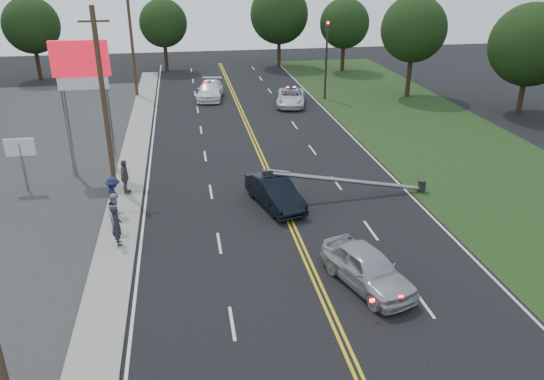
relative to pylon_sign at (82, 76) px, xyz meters
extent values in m
plane|color=black|center=(10.50, -14.00, -6.00)|extent=(120.00, 120.00, 0.00)
cube|color=gray|center=(2.10, -4.00, -5.94)|extent=(1.80, 70.00, 0.12)
cube|color=black|center=(24.00, -4.00, -5.99)|extent=(12.00, 80.00, 0.01)
cube|color=gold|center=(10.50, -4.00, -5.99)|extent=(0.36, 80.00, 0.00)
cylinder|color=gray|center=(-1.20, 0.00, -2.50)|extent=(0.24, 0.24, 7.00)
cylinder|color=gray|center=(1.20, 0.00, -2.50)|extent=(0.24, 0.24, 7.00)
cube|color=red|center=(0.00, 0.00, 1.00)|extent=(3.20, 0.35, 2.00)
cube|color=white|center=(0.00, 0.00, -0.40)|extent=(2.80, 0.30, 0.70)
cylinder|color=gray|center=(-3.50, -2.00, -4.60)|extent=(0.14, 0.14, 2.80)
cube|color=white|center=(-3.50, -2.00, -3.40)|extent=(1.60, 0.12, 1.00)
cylinder|color=#2D2D30|center=(18.80, 16.00, -2.50)|extent=(0.20, 0.20, 7.00)
cube|color=#2D2D30|center=(18.80, 16.00, 0.60)|extent=(0.28, 0.28, 0.90)
sphere|color=#FF0C07|center=(18.80, 15.84, 0.90)|extent=(0.22, 0.22, 0.22)
cylinder|color=#2D2D30|center=(18.60, -6.00, -5.65)|extent=(0.44, 0.44, 0.70)
cylinder|color=gray|center=(14.17, -6.00, -5.02)|extent=(8.90, 0.24, 1.80)
cube|color=#2D2D30|center=(9.74, -6.00, -4.23)|extent=(0.55, 0.32, 0.30)
cylinder|color=#382619|center=(1.30, -2.00, -1.00)|extent=(0.28, 0.28, 10.00)
cube|color=#382619|center=(1.30, -2.00, 3.20)|extent=(1.60, 0.10, 0.10)
cylinder|color=#382619|center=(1.30, 20.00, -1.00)|extent=(0.28, 0.28, 10.00)
cylinder|color=black|center=(-9.58, 29.58, -4.34)|extent=(0.44, 0.44, 3.31)
sphere|color=black|center=(-9.58, 29.58, -0.29)|extent=(5.84, 5.84, 5.84)
cylinder|color=black|center=(3.97, 32.19, -4.43)|extent=(0.44, 0.44, 3.13)
sphere|color=black|center=(3.97, 32.19, -0.61)|extent=(5.39, 5.39, 5.39)
cylinder|color=black|center=(17.47, 32.73, -4.23)|extent=(0.44, 0.44, 3.53)
sphere|color=black|center=(17.47, 32.73, 0.08)|extent=(6.86, 6.86, 6.86)
cylinder|color=black|center=(24.27, 28.62, -4.44)|extent=(0.44, 0.44, 3.12)
sphere|color=black|center=(24.27, 28.62, -0.63)|extent=(5.60, 5.60, 5.60)
cylinder|color=black|center=(26.82, 15.55, -4.18)|extent=(0.44, 0.44, 3.63)
sphere|color=black|center=(26.82, 15.55, 0.25)|extent=(6.00, 6.00, 6.00)
cylinder|color=black|center=(33.79, 8.21, -4.34)|extent=(0.44, 0.44, 3.32)
sphere|color=black|center=(33.79, 8.21, -0.28)|extent=(6.67, 6.67, 6.67)
imported|color=black|center=(10.08, -6.39, -5.23)|extent=(2.80, 4.93, 1.54)
imported|color=#A8ABB0|center=(12.43, -14.45, -5.20)|extent=(3.26, 5.05, 1.60)
imported|color=silver|center=(15.17, 14.20, -5.28)|extent=(3.50, 5.60, 1.44)
imported|color=white|center=(8.16, 17.89, -5.21)|extent=(2.98, 5.69, 1.58)
imported|color=#212228|center=(2.24, -9.51, -4.90)|extent=(0.66, 0.82, 1.95)
imported|color=#A3A3A8|center=(2.06, -7.98, -4.93)|extent=(0.79, 0.98, 1.89)
imported|color=#1B1C43|center=(1.81, -6.23, -4.87)|extent=(0.81, 1.33, 2.01)
imported|color=#5E504B|center=(2.13, -3.66, -4.90)|extent=(0.63, 1.20, 1.96)
camera|label=1|loc=(5.58, -31.72, 6.21)|focal=35.00mm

